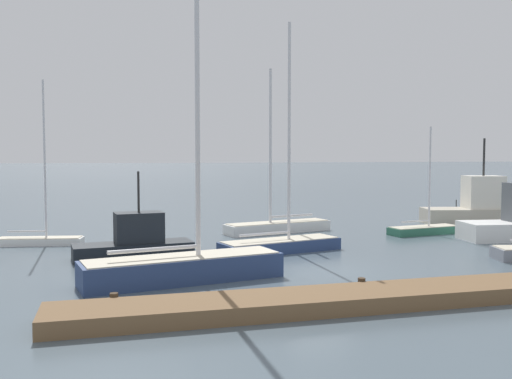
{
  "coord_description": "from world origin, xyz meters",
  "views": [
    {
      "loc": [
        -7.71,
        -20.09,
        4.48
      ],
      "look_at": [
        0.0,
        9.23,
        2.6
      ],
      "focal_mm": 39.27,
      "sensor_mm": 36.0,
      "label": 1
    }
  ],
  "objects_px": {
    "sailboat_5": "(183,264)",
    "fishing_boat_0": "(135,241)",
    "sailboat_4": "(424,229)",
    "channel_buoy_0": "(456,215)",
    "sailboat_6": "(278,224)",
    "sailboat_3": "(281,242)",
    "fishing_boat_1": "(479,208)",
    "sailboat_0": "(40,238)"
  },
  "relations": [
    {
      "from": "sailboat_0",
      "to": "channel_buoy_0",
      "type": "xyz_separation_m",
      "value": [
        26.66,
        4.41,
        -0.09
      ]
    },
    {
      "from": "sailboat_5",
      "to": "channel_buoy_0",
      "type": "distance_m",
      "value": 25.18
    },
    {
      "from": "sailboat_5",
      "to": "fishing_boat_1",
      "type": "bearing_deg",
      "value": 18.38
    },
    {
      "from": "sailboat_4",
      "to": "sailboat_6",
      "type": "height_order",
      "value": "sailboat_6"
    },
    {
      "from": "sailboat_0",
      "to": "sailboat_4",
      "type": "xyz_separation_m",
      "value": [
        20.6,
        -1.42,
        -0.08
      ]
    },
    {
      "from": "fishing_boat_1",
      "to": "channel_buoy_0",
      "type": "height_order",
      "value": "fishing_boat_1"
    },
    {
      "from": "sailboat_5",
      "to": "fishing_boat_1",
      "type": "height_order",
      "value": "sailboat_5"
    },
    {
      "from": "sailboat_6",
      "to": "channel_buoy_0",
      "type": "relative_size",
      "value": 6.82
    },
    {
      "from": "fishing_boat_1",
      "to": "channel_buoy_0",
      "type": "bearing_deg",
      "value": 103.89
    },
    {
      "from": "fishing_boat_0",
      "to": "sailboat_6",
      "type": "bearing_deg",
      "value": 29.32
    },
    {
      "from": "channel_buoy_0",
      "to": "fishing_boat_1",
      "type": "bearing_deg",
      "value": -89.19
    },
    {
      "from": "sailboat_4",
      "to": "fishing_boat_1",
      "type": "distance_m",
      "value": 7.0
    },
    {
      "from": "fishing_boat_0",
      "to": "fishing_boat_1",
      "type": "height_order",
      "value": "fishing_boat_1"
    },
    {
      "from": "sailboat_5",
      "to": "channel_buoy_0",
      "type": "relative_size",
      "value": 8.92
    },
    {
      "from": "sailboat_4",
      "to": "fishing_boat_0",
      "type": "xyz_separation_m",
      "value": [
        -16.15,
        -3.26,
        0.41
      ]
    },
    {
      "from": "sailboat_0",
      "to": "fishing_boat_1",
      "type": "height_order",
      "value": "sailboat_0"
    },
    {
      "from": "sailboat_5",
      "to": "fishing_boat_0",
      "type": "distance_m",
      "value": 5.32
    },
    {
      "from": "sailboat_4",
      "to": "channel_buoy_0",
      "type": "relative_size",
      "value": 4.44
    },
    {
      "from": "sailboat_0",
      "to": "fishing_boat_1",
      "type": "distance_m",
      "value": 26.77
    },
    {
      "from": "sailboat_4",
      "to": "channel_buoy_0",
      "type": "bearing_deg",
      "value": 35.27
    },
    {
      "from": "fishing_boat_1",
      "to": "sailboat_0",
      "type": "bearing_deg",
      "value": -162.74
    },
    {
      "from": "sailboat_5",
      "to": "fishing_boat_0",
      "type": "height_order",
      "value": "sailboat_5"
    },
    {
      "from": "sailboat_6",
      "to": "fishing_boat_0",
      "type": "relative_size",
      "value": 1.78
    },
    {
      "from": "sailboat_0",
      "to": "channel_buoy_0",
      "type": "height_order",
      "value": "sailboat_0"
    },
    {
      "from": "sailboat_0",
      "to": "sailboat_4",
      "type": "bearing_deg",
      "value": 6.09
    },
    {
      "from": "sailboat_6",
      "to": "fishing_boat_1",
      "type": "bearing_deg",
      "value": 168.43
    },
    {
      "from": "fishing_boat_0",
      "to": "fishing_boat_1",
      "type": "distance_m",
      "value": 23.21
    },
    {
      "from": "sailboat_4",
      "to": "channel_buoy_0",
      "type": "distance_m",
      "value": 8.41
    },
    {
      "from": "sailboat_4",
      "to": "fishing_boat_0",
      "type": "height_order",
      "value": "sailboat_4"
    },
    {
      "from": "sailboat_3",
      "to": "fishing_boat_1",
      "type": "distance_m",
      "value": 17.09
    },
    {
      "from": "sailboat_3",
      "to": "sailboat_6",
      "type": "bearing_deg",
      "value": 60.05
    },
    {
      "from": "sailboat_0",
      "to": "sailboat_5",
      "type": "height_order",
      "value": "sailboat_5"
    },
    {
      "from": "sailboat_3",
      "to": "sailboat_5",
      "type": "bearing_deg",
      "value": -150.11
    },
    {
      "from": "sailboat_0",
      "to": "fishing_boat_0",
      "type": "bearing_deg",
      "value": -36.42
    },
    {
      "from": "sailboat_3",
      "to": "fishing_boat_1",
      "type": "xyz_separation_m",
      "value": [
        15.67,
        6.8,
        0.58
      ]
    },
    {
      "from": "sailboat_5",
      "to": "sailboat_6",
      "type": "relative_size",
      "value": 1.31
    },
    {
      "from": "fishing_boat_0",
      "to": "fishing_boat_1",
      "type": "bearing_deg",
      "value": 9.91
    },
    {
      "from": "sailboat_3",
      "to": "fishing_boat_0",
      "type": "xyz_separation_m",
      "value": [
        -6.57,
        0.17,
        0.24
      ]
    },
    {
      "from": "sailboat_5",
      "to": "fishing_boat_1",
      "type": "relative_size",
      "value": 1.68
    },
    {
      "from": "fishing_boat_1",
      "to": "sailboat_3",
      "type": "bearing_deg",
      "value": -143.45
    },
    {
      "from": "sailboat_6",
      "to": "fishing_boat_0",
      "type": "height_order",
      "value": "sailboat_6"
    },
    {
      "from": "sailboat_4",
      "to": "fishing_boat_1",
      "type": "bearing_deg",
      "value": 20.32
    }
  ]
}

